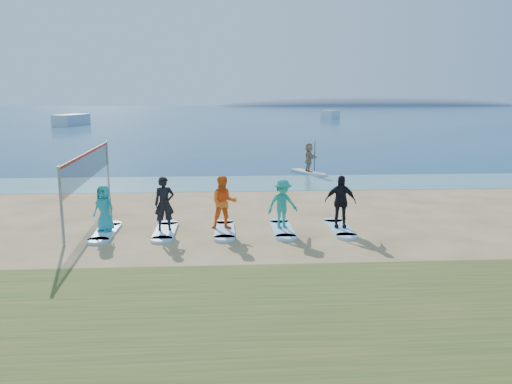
{
  "coord_description": "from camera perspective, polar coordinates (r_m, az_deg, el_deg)",
  "views": [
    {
      "loc": [
        0.09,
        -16.1,
        4.5
      ],
      "look_at": [
        1.26,
        2.0,
        1.1
      ],
      "focal_mm": 35.0,
      "sensor_mm": 36.0,
      "label": 1
    }
  ],
  "objects": [
    {
      "name": "island_ridge",
      "position": [
        330.07,
        13.18,
        9.56
      ],
      "size": [
        220.0,
        56.0,
        18.0
      ],
      "primitive_type": "ellipsoid",
      "color": "slate",
      "rests_on": "ground"
    },
    {
      "name": "paddleboarder",
      "position": [
        30.57,
        6.07,
        3.97
      ],
      "size": [
        0.75,
        1.68,
        1.75
      ],
      "primitive_type": "imported",
      "rotation": [
        0.0,
        0.0,
        1.72
      ],
      "color": "tan",
      "rests_on": "paddleboard"
    },
    {
      "name": "ocean",
      "position": [
        176.16,
        -3.79,
        9.13
      ],
      "size": [
        600.0,
        600.0,
        0.0
      ],
      "primitive_type": "plane",
      "color": "navy",
      "rests_on": "ground"
    },
    {
      "name": "surfboard_1",
      "position": [
        17.37,
        -10.32,
        -4.42
      ],
      "size": [
        0.7,
        2.2,
        0.09
      ],
      "primitive_type": "cube",
      "color": "#A4DFFF",
      "rests_on": "ground"
    },
    {
      "name": "surfboard_2",
      "position": [
        17.25,
        -3.65,
        -4.37
      ],
      "size": [
        0.7,
        2.2,
        0.09
      ],
      "primitive_type": "cube",
      "color": "#A4DFFF",
      "rests_on": "ground"
    },
    {
      "name": "surfboard_4",
      "position": [
        17.71,
        9.51,
        -4.1
      ],
      "size": [
        0.7,
        2.2,
        0.09
      ],
      "primitive_type": "cube",
      "color": "#A4DFFF",
      "rests_on": "ground"
    },
    {
      "name": "surfboard_0",
      "position": [
        17.72,
        -16.82,
        -4.41
      ],
      "size": [
        0.7,
        2.2,
        0.09
      ],
      "primitive_type": "cube",
      "color": "#A4DFFF",
      "rests_on": "ground"
    },
    {
      "name": "shallow_water",
      "position": [
        26.98,
        -3.85,
        1.01
      ],
      "size": [
        600.0,
        600.0,
        0.0
      ],
      "primitive_type": "plane",
      "color": "teal",
      "rests_on": "ground"
    },
    {
      "name": "student_1",
      "position": [
        17.15,
        -10.43,
        -1.31
      ],
      "size": [
        0.75,
        0.58,
        1.84
      ],
      "primitive_type": "imported",
      "rotation": [
        0.0,
        0.0,
        0.22
      ],
      "color": "black",
      "rests_on": "surfboard_1"
    },
    {
      "name": "ground",
      "position": [
        16.72,
        -3.9,
        -5.02
      ],
      "size": [
        600.0,
        600.0,
        0.0
      ],
      "primitive_type": "plane",
      "color": "tan",
      "rests_on": "ground"
    },
    {
      "name": "paddleboard",
      "position": [
        30.69,
        6.03,
        2.24
      ],
      "size": [
        1.9,
        3.02,
        0.12
      ],
      "primitive_type": "cube",
      "rotation": [
        0.0,
        0.0,
        0.44
      ],
      "color": "silver",
      "rests_on": "ground"
    },
    {
      "name": "student_0",
      "position": [
        17.53,
        -16.96,
        -1.79
      ],
      "size": [
        0.9,
        0.77,
        1.57
      ],
      "primitive_type": "imported",
      "rotation": [
        0.0,
        0.0,
        -0.43
      ],
      "color": "teal",
      "rests_on": "surfboard_0"
    },
    {
      "name": "student_4",
      "position": [
        17.49,
        9.61,
        -1.08
      ],
      "size": [
        1.12,
        0.6,
        1.82
      ],
      "primitive_type": "imported",
      "rotation": [
        0.0,
        0.0,
        -0.15
      ],
      "color": "black",
      "rests_on": "surfboard_4"
    },
    {
      "name": "student_2",
      "position": [
        17.02,
        -3.69,
        -1.23
      ],
      "size": [
        0.96,
        0.78,
        1.85
      ],
      "primitive_type": "imported",
      "rotation": [
        0.0,
        0.0,
        0.09
      ],
      "color": "orange",
      "rests_on": "surfboard_2"
    },
    {
      "name": "volleyball_net",
      "position": [
        20.6,
        -18.58,
        2.83
      ],
      "size": [
        0.7,
        9.07,
        2.5
      ],
      "rotation": [
        0.0,
        0.0,
        0.07
      ],
      "color": "gray",
      "rests_on": "ground"
    },
    {
      "name": "boat_offshore_a",
      "position": [
        91.71,
        -20.29,
        7.15
      ],
      "size": [
        4.35,
        8.85,
        1.88
      ],
      "primitive_type": "cube",
      "rotation": [
        0.0,
        0.0,
        -0.19
      ],
      "color": "silver",
      "rests_on": "ground"
    },
    {
      "name": "boat_offshore_b",
      "position": [
        121.16,
        8.44,
        8.37
      ],
      "size": [
        3.6,
        6.32,
        1.81
      ],
      "primitive_type": "cube",
      "rotation": [
        0.0,
        0.0,
        0.25
      ],
      "color": "silver",
      "rests_on": "ground"
    },
    {
      "name": "student_3",
      "position": [
        17.16,
        3.05,
        -1.36
      ],
      "size": [
        1.25,
        0.96,
        1.71
      ],
      "primitive_type": "imported",
      "rotation": [
        0.0,
        0.0,
        0.33
      ],
      "color": "teal",
      "rests_on": "surfboard_3"
    },
    {
      "name": "surfboard_3",
      "position": [
        17.36,
        3.02,
        -4.27
      ],
      "size": [
        0.7,
        2.2,
        0.09
      ],
      "primitive_type": "cube",
      "color": "#A4DFFF",
      "rests_on": "ground"
    }
  ]
}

